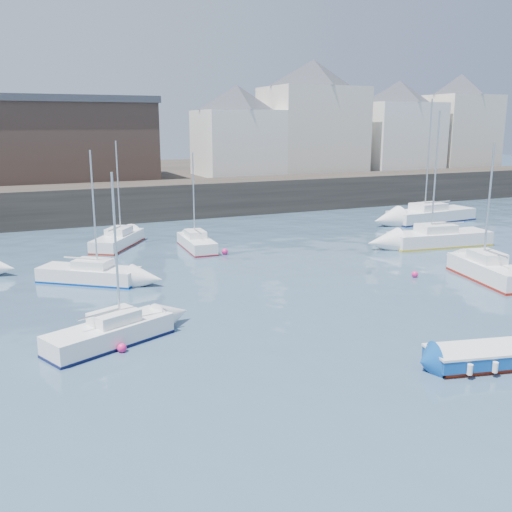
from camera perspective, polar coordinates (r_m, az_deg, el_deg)
name	(u,v)px	position (r m, az deg, el deg)	size (l,w,h in m)	color
water	(406,378)	(19.45, 14.79, -11.75)	(220.00, 220.00, 0.00)	#2D4760
quay_wall	(148,201)	(50.33, -10.72, 5.46)	(90.00, 5.00, 3.00)	#28231E
land_strip	(111,182)	(67.88, -14.27, 7.14)	(90.00, 32.00, 2.80)	#28231E
bldg_east_a	(313,116)	(63.82, 5.68, 13.78)	(13.36, 13.36, 11.80)	beige
bldg_east_b	(398,125)	(69.48, 13.99, 12.64)	(11.88, 11.88, 9.95)	white
bldg_east_c	(458,120)	(75.31, 19.58, 12.67)	(11.14, 11.14, 10.95)	beige
bldg_east_d	(237,130)	(59.45, -1.87, 12.50)	(11.14, 11.14, 8.95)	white
warehouse	(62,139)	(56.86, -18.86, 11.04)	(16.40, 10.40, 7.60)	#3D2D26
blue_dinghy	(480,356)	(20.93, 21.53, -9.30)	(3.81, 2.28, 0.68)	maroon
sailboat_a	(110,333)	(22.04, -14.37, -7.44)	(5.11, 3.38, 6.36)	white
sailboat_b	(89,274)	(30.71, -16.32, -1.72)	(5.20, 4.51, 6.76)	white
sailboat_c	(488,270)	(32.18, 22.22, -1.33)	(2.75, 5.59, 7.06)	white
sailboat_d	(439,238)	(40.13, 17.84, 1.73)	(7.12, 3.07, 8.80)	white
sailboat_f	(196,243)	(37.38, -5.97, 1.34)	(1.78, 4.85, 6.21)	white
sailboat_g	(431,215)	(49.95, 17.08, 3.97)	(8.02, 3.11, 9.93)	white
sailboat_h	(118,240)	(39.10, -13.64, 1.59)	(4.42, 5.43, 6.92)	white
buoy_near	(122,352)	(21.38, -13.25, -9.32)	(0.34, 0.34, 0.34)	#F11E74
buoy_mid	(415,277)	(31.68, 15.58, -2.05)	(0.35, 0.35, 0.35)	#F11E74
buoy_far	(225,254)	(35.84, -3.14, 0.17)	(0.39, 0.39, 0.39)	#F11E74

